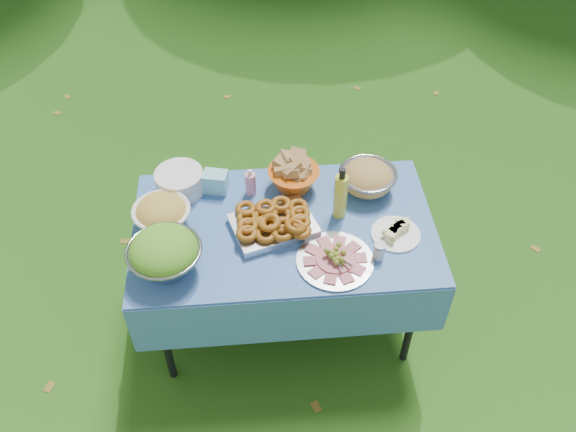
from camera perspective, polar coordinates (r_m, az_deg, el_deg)
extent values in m
plane|color=#103609|center=(3.55, -0.30, -9.39)|extent=(80.00, 80.00, 0.00)
cube|color=#70B1D8|center=(3.24, -0.33, -5.56)|extent=(1.46, 0.86, 0.76)
cylinder|color=white|center=(3.14, -10.10, 3.19)|extent=(0.27, 0.27, 0.12)
cube|color=#8CD9E9|center=(3.12, -6.78, 3.20)|extent=(0.14, 0.11, 0.11)
cylinder|color=pink|center=(3.07, -3.54, 3.21)|extent=(0.07, 0.07, 0.15)
cube|color=silver|center=(2.91, -1.38, -0.61)|extent=(0.45, 0.37, 0.09)
cylinder|color=#AAACB1|center=(2.78, 4.45, -3.74)|extent=(0.37, 0.37, 0.08)
cylinder|color=gold|center=(2.92, 4.96, 2.19)|extent=(0.08, 0.08, 0.30)
cylinder|color=white|center=(2.94, 10.10, -1.32)|extent=(0.31, 0.31, 0.06)
cylinder|color=silver|center=(2.82, 8.53, -3.26)|extent=(0.06, 0.06, 0.09)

